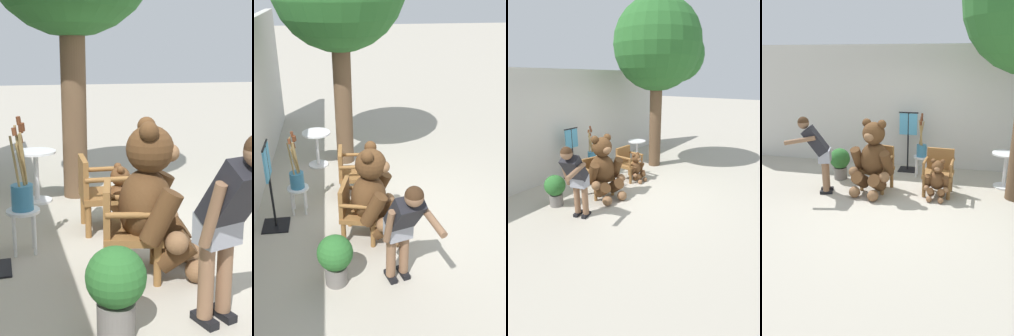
{
  "view_description": "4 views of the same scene",
  "coord_description": "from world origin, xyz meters",
  "views": [
    {
      "loc": [
        -4.45,
        1.81,
        1.96
      ],
      "look_at": [
        -0.08,
        0.61,
        0.89
      ],
      "focal_mm": 50.0,
      "sensor_mm": 36.0,
      "label": 1
    },
    {
      "loc": [
        -5.14,
        1.02,
        3.38
      ],
      "look_at": [
        0.22,
        0.3,
        0.69
      ],
      "focal_mm": 40.0,
      "sensor_mm": 36.0,
      "label": 2
    },
    {
      "loc": [
        -4.7,
        -3.18,
        2.6
      ],
      "look_at": [
        0.05,
        0.16,
        0.58
      ],
      "focal_mm": 28.0,
      "sensor_mm": 36.0,
      "label": 3
    },
    {
      "loc": [
        0.97,
        -5.24,
        2.53
      ],
      "look_at": [
        -0.27,
        0.23,
        0.62
      ],
      "focal_mm": 35.0,
      "sensor_mm": 36.0,
      "label": 4
    }
  ],
  "objects": [
    {
      "name": "teddy_bear_small",
      "position": [
        0.6,
        0.47,
        0.37
      ],
      "size": [
        0.46,
        0.44,
        0.77
      ],
      "color": "brown",
      "rests_on": "ground"
    },
    {
      "name": "round_side_table",
      "position": [
        1.89,
        1.36,
        0.45
      ],
      "size": [
        0.56,
        0.56,
        0.72
      ],
      "color": "silver",
      "rests_on": "ground"
    },
    {
      "name": "ground_plane",
      "position": [
        0.0,
        0.0,
        0.0
      ],
      "size": [
        60.0,
        60.0,
        0.0
      ],
      "primitive_type": "plane",
      "color": "#A8A091"
    },
    {
      "name": "teddy_bear_large",
      "position": [
        -0.63,
        0.5,
        0.7
      ],
      "size": [
        0.9,
        0.9,
        1.44
      ],
      "color": "#4C3019",
      "rests_on": "ground"
    },
    {
      "name": "person_visitor",
      "position": [
        -1.66,
        0.28,
        0.9
      ],
      "size": [
        0.77,
        0.62,
        1.5
      ],
      "color": "black",
      "rests_on": "ground"
    },
    {
      "name": "white_stool",
      "position": [
        0.16,
        1.63,
        0.36
      ],
      "size": [
        0.34,
        0.34,
        0.46
      ],
      "color": "silver",
      "rests_on": "ground"
    },
    {
      "name": "wooden_chair_right",
      "position": [
        0.61,
        0.76,
        0.46
      ],
      "size": [
        0.59,
        0.55,
        0.86
      ],
      "color": "brown",
      "rests_on": "ground"
    },
    {
      "name": "potted_plant",
      "position": [
        -1.53,
        1.08,
        0.4
      ],
      "size": [
        0.44,
        0.44,
        0.68
      ],
      "color": "slate",
      "rests_on": "ground"
    },
    {
      "name": "wooden_chair_left",
      "position": [
        -0.59,
        0.76,
        0.46
      ],
      "size": [
        0.67,
        0.64,
        0.86
      ],
      "color": "brown",
      "rests_on": "ground"
    },
    {
      "name": "brush_bucket",
      "position": [
        0.16,
        1.63,
        0.66
      ],
      "size": [
        0.22,
        0.22,
        0.95
      ],
      "color": "teal",
      "rests_on": "white_stool"
    }
  ]
}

